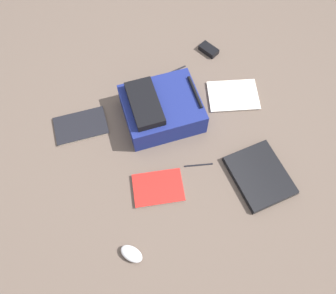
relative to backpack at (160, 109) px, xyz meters
name	(u,v)px	position (x,y,z in m)	size (l,w,h in m)	color
ground_plane	(173,139)	(0.16, 0.01, -0.08)	(3.43, 3.43, 0.00)	brown
backpack	(160,109)	(0.00, 0.00, 0.00)	(0.36, 0.42, 0.18)	navy
laptop	(260,175)	(0.51, 0.33, -0.06)	(0.33, 0.27, 0.03)	black
book_blue	(233,96)	(0.02, 0.43, -0.07)	(0.28, 0.33, 0.01)	silver
book_comic	(158,188)	(0.39, -0.16, -0.07)	(0.22, 0.28, 0.02)	silver
book_red	(81,126)	(-0.10, -0.42, -0.07)	(0.20, 0.29, 0.01)	silver
computer_mouse	(132,254)	(0.64, -0.38, -0.06)	(0.06, 0.11, 0.04)	silver
power_brick	(209,50)	(-0.33, 0.43, -0.06)	(0.06, 0.11, 0.03)	black
pen_black	(199,165)	(0.34, 0.08, -0.07)	(0.01, 0.01, 0.15)	black
pen_blue	(176,70)	(-0.27, 0.20, -0.07)	(0.01, 0.01, 0.13)	black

